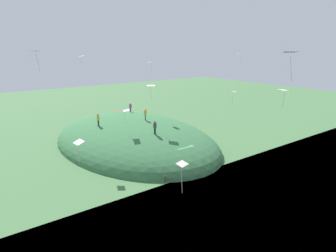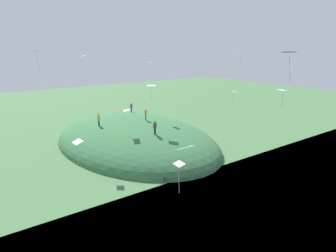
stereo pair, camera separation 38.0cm
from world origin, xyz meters
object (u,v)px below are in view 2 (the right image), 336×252
Objects in this scene: kite_5 at (151,86)px; person_watching_kites at (155,126)px; kite_2 at (126,111)px; kite_4 at (35,53)px; kite_0 at (78,143)px; kite_1 at (282,91)px; person_walking_path at (146,113)px; mooring_post at (164,179)px; kite_9 at (179,167)px; kite_10 at (150,63)px; kite_7 at (288,53)px; kite_6 at (235,93)px; kite_3 at (82,56)px; kite_8 at (240,54)px; person_near_shore at (131,106)px; person_on_hilltop at (99,118)px.

person_watching_kites is at bearing 154.31° from kite_5.
kite_4 is (-0.53, 10.45, 7.47)m from kite_2.
kite_1 is (-10.16, -14.16, 4.50)m from kite_0.
mooring_post is (-12.23, 5.40, -4.56)m from person_walking_path.
kite_9 is 29.98m from kite_10.
kite_4 reaches higher than person_watching_kites.
kite_10 is 2.26× the size of mooring_post.
kite_5 is at bearing -87.79° from kite_4.
kite_5 is 1.06× the size of kite_10.
kite_6 is at bearing -35.51° from kite_7.
kite_0 is at bearing 155.91° from kite_3.
person_watching_kites is 17.85m from kite_1.
kite_0 is at bearing 54.33° from kite_1.
person_watching_kites is at bearing 67.40° from kite_6.
kite_0 is at bearing 95.71° from kite_6.
kite_8 is (2.36, -23.14, 7.17)m from kite_0.
person_walking_path is 7.60m from person_near_shore.
kite_5 is 11.27m from kite_6.
kite_1 reaches higher than mooring_post.
person_on_hilltop is at bearing 45.85° from kite_5.
kite_7 reaches higher than person_on_hilltop.
person_watching_kites is 0.76× the size of kite_0.
kite_8 is (-17.03, -6.91, 8.88)m from person_near_shore.
kite_3 reaches higher than kite_2.
person_walking_path is 1.09× the size of person_near_shore.
kite_6 is 1.10× the size of kite_10.
kite_5 is 13.76m from mooring_post.
kite_1 is 1.90× the size of mooring_post.
kite_6 is 0.90× the size of kite_7.
kite_6 reaches higher than kite_0.
kite_7 is at bearing 144.49° from kite_6.
person_watching_kites is 0.76× the size of kite_9.
kite_0 reaches higher than person_watching_kites.
person_watching_kites is at bearing -139.65° from kite_3.
kite_5 is at bearing -166.13° from person_walking_path.
person_on_hilltop is (-4.75, 7.99, -0.05)m from person_near_shore.
kite_3 reaches higher than person_on_hilltop.
person_on_hilltop is at bearing 95.92° from person_walking_path.
kite_3 is 25.25m from kite_9.
kite_10 is at bearing 31.64° from person_near_shore.
kite_9 is at bearing 122.44° from kite_8.
kite_5 is (2.84, -1.37, 4.70)m from person_watching_kites.
kite_1 is 24.18m from kite_4.
kite_1 is 0.76× the size of kite_6.
kite_4 reaches higher than kite_3.
person_on_hilltop is 1.13× the size of kite_1.
kite_6 is at bearing -111.66° from person_walking_path.
person_walking_path is at bearing -0.82° from kite_1.
person_watching_kites is at bearing -88.86° from person_on_hilltop.
kite_7 is (-0.93, 1.18, 3.12)m from kite_1.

